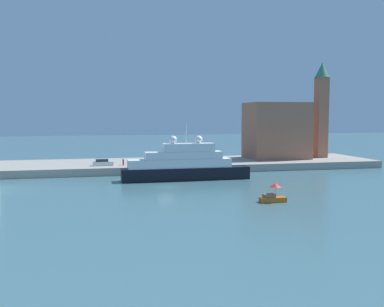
{
  "coord_description": "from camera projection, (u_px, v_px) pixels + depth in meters",
  "views": [
    {
      "loc": [
        -12.02,
        -74.37,
        12.6
      ],
      "look_at": [
        6.09,
        6.0,
        5.28
      ],
      "focal_mm": 40.52,
      "sensor_mm": 36.0,
      "label": 1
    }
  ],
  "objects": [
    {
      "name": "mooring_bollard",
      "position": [
        158.0,
        164.0,
        92.42
      ],
      "size": [
        0.46,
        0.46,
        0.9
      ],
      "primitive_type": "cylinder",
      "color": "black",
      "rests_on": "quay_dock"
    },
    {
      "name": "bell_tower",
      "position": [
        321.0,
        106.0,
        111.32
      ],
      "size": [
        3.67,
        3.67,
        24.35
      ],
      "color": "#9E664C",
      "rests_on": "quay_dock"
    },
    {
      "name": "harbor_building",
      "position": [
        276.0,
        131.0,
        109.51
      ],
      "size": [
        14.73,
        10.95,
        14.06
      ],
      "primitive_type": "cube",
      "color": "#9E664C",
      "rests_on": "quay_dock"
    },
    {
      "name": "small_motorboat",
      "position": [
        273.0,
        195.0,
        62.78
      ],
      "size": [
        3.82,
        1.7,
        2.77
      ],
      "color": "#C66019",
      "rests_on": "ground"
    },
    {
      "name": "large_yacht",
      "position": [
        184.0,
        165.0,
        84.01
      ],
      "size": [
        25.03,
        3.56,
        10.83
      ],
      "color": "black",
      "rests_on": "ground"
    },
    {
      "name": "person_figure",
      "position": [
        123.0,
        162.0,
        94.33
      ],
      "size": [
        0.36,
        0.36,
        1.56
      ],
      "color": "maroon",
      "rests_on": "quay_dock"
    },
    {
      "name": "quay_dock",
      "position": [
        148.0,
        165.0,
        101.72
      ],
      "size": [
        110.0,
        21.08,
        1.66
      ],
      "primitive_type": "cube",
      "color": "gray",
      "rests_on": "ground"
    },
    {
      "name": "parked_car",
      "position": [
        103.0,
        163.0,
        93.89
      ],
      "size": [
        4.42,
        1.61,
        1.43
      ],
      "color": "silver",
      "rests_on": "quay_dock"
    },
    {
      "name": "ground",
      "position": [
        166.0,
        187.0,
        76.01
      ],
      "size": [
        400.0,
        400.0,
        0.0
      ],
      "primitive_type": "plane",
      "color": "#3D6670"
    }
  ]
}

